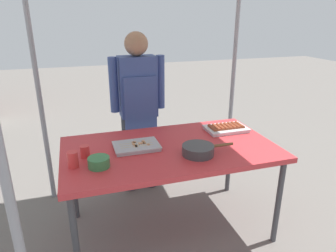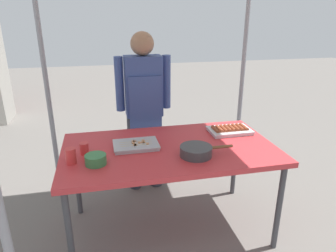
{
  "view_description": "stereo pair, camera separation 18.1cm",
  "coord_description": "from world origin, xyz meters",
  "px_view_note": "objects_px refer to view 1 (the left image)",
  "views": [
    {
      "loc": [
        -0.65,
        -2.02,
        1.7
      ],
      "look_at": [
        0.0,
        0.05,
        0.9
      ],
      "focal_mm": 32.62,
      "sensor_mm": 36.0,
      "label": 1
    },
    {
      "loc": [
        -0.47,
        -2.07,
        1.7
      ],
      "look_at": [
        0.0,
        0.05,
        0.9
      ],
      "focal_mm": 32.62,
      "sensor_mm": 36.0,
      "label": 2
    }
  ],
  "objects_px": {
    "tray_meat_skewers": "(137,146)",
    "vendor_woman": "(138,102)",
    "cooking_wok": "(198,150)",
    "drink_cup_near_edge": "(73,160)",
    "condiment_bowl": "(99,162)",
    "tray_grilled_sausages": "(226,128)",
    "drink_cup_by_wok": "(85,151)",
    "stall_table": "(170,153)"
  },
  "relations": [
    {
      "from": "cooking_wok",
      "to": "drink_cup_by_wok",
      "type": "bearing_deg",
      "value": 165.47
    },
    {
      "from": "tray_grilled_sausages",
      "to": "drink_cup_by_wok",
      "type": "xyz_separation_m",
      "value": [
        -1.19,
        -0.17,
        0.02
      ]
    },
    {
      "from": "condiment_bowl",
      "to": "vendor_woman",
      "type": "relative_size",
      "value": 0.09
    },
    {
      "from": "stall_table",
      "to": "vendor_woman",
      "type": "xyz_separation_m",
      "value": [
        -0.09,
        0.71,
        0.22
      ]
    },
    {
      "from": "tray_grilled_sausages",
      "to": "drink_cup_by_wok",
      "type": "distance_m",
      "value": 1.2
    },
    {
      "from": "tray_meat_skewers",
      "to": "cooking_wok",
      "type": "xyz_separation_m",
      "value": [
        0.4,
        -0.24,
        0.02
      ]
    },
    {
      "from": "drink_cup_near_edge",
      "to": "vendor_woman",
      "type": "height_order",
      "value": "vendor_woman"
    },
    {
      "from": "cooking_wok",
      "to": "drink_cup_near_edge",
      "type": "bearing_deg",
      "value": 175.38
    },
    {
      "from": "tray_meat_skewers",
      "to": "vendor_woman",
      "type": "relative_size",
      "value": 0.22
    },
    {
      "from": "tray_meat_skewers",
      "to": "stall_table",
      "type": "bearing_deg",
      "value": -10.66
    },
    {
      "from": "cooking_wok",
      "to": "drink_cup_by_wok",
      "type": "distance_m",
      "value": 0.8
    },
    {
      "from": "cooking_wok",
      "to": "vendor_woman",
      "type": "relative_size",
      "value": 0.25
    },
    {
      "from": "tray_meat_skewers",
      "to": "vendor_woman",
      "type": "xyz_separation_m",
      "value": [
        0.16,
        0.67,
        0.15
      ]
    },
    {
      "from": "tray_meat_skewers",
      "to": "condiment_bowl",
      "type": "xyz_separation_m",
      "value": [
        -0.3,
        -0.22,
        0.02
      ]
    },
    {
      "from": "vendor_woman",
      "to": "tray_grilled_sausages",
      "type": "bearing_deg",
      "value": 140.71
    },
    {
      "from": "condiment_bowl",
      "to": "drink_cup_by_wok",
      "type": "relative_size",
      "value": 1.67
    },
    {
      "from": "tray_grilled_sausages",
      "to": "cooking_wok",
      "type": "relative_size",
      "value": 0.9
    },
    {
      "from": "drink_cup_near_edge",
      "to": "drink_cup_by_wok",
      "type": "relative_size",
      "value": 1.27
    },
    {
      "from": "drink_cup_near_edge",
      "to": "vendor_woman",
      "type": "relative_size",
      "value": 0.07
    },
    {
      "from": "stall_table",
      "to": "drink_cup_by_wok",
      "type": "xyz_separation_m",
      "value": [
        -0.62,
        0.01,
        0.1
      ]
    },
    {
      "from": "tray_grilled_sausages",
      "to": "tray_meat_skewers",
      "type": "xyz_separation_m",
      "value": [
        -0.81,
        -0.13,
        -0.01
      ]
    },
    {
      "from": "stall_table",
      "to": "drink_cup_near_edge",
      "type": "xyz_separation_m",
      "value": [
        -0.71,
        -0.12,
        0.11
      ]
    },
    {
      "from": "drink_cup_near_edge",
      "to": "drink_cup_by_wok",
      "type": "bearing_deg",
      "value": 58.14
    },
    {
      "from": "stall_table",
      "to": "tray_meat_skewers",
      "type": "relative_size",
      "value": 4.74
    },
    {
      "from": "drink_cup_near_edge",
      "to": "drink_cup_by_wok",
      "type": "distance_m",
      "value": 0.16
    },
    {
      "from": "condiment_bowl",
      "to": "vendor_woman",
      "type": "height_order",
      "value": "vendor_woman"
    },
    {
      "from": "cooking_wok",
      "to": "condiment_bowl",
      "type": "height_order",
      "value": "cooking_wok"
    },
    {
      "from": "vendor_woman",
      "to": "cooking_wok",
      "type": "bearing_deg",
      "value": 104.78
    },
    {
      "from": "vendor_woman",
      "to": "condiment_bowl",
      "type": "bearing_deg",
      "value": 62.66
    },
    {
      "from": "stall_table",
      "to": "drink_cup_by_wok",
      "type": "bearing_deg",
      "value": 179.21
    },
    {
      "from": "condiment_bowl",
      "to": "vendor_woman",
      "type": "distance_m",
      "value": 1.01
    },
    {
      "from": "condiment_bowl",
      "to": "drink_cup_by_wok",
      "type": "distance_m",
      "value": 0.2
    },
    {
      "from": "tray_grilled_sausages",
      "to": "condiment_bowl",
      "type": "xyz_separation_m",
      "value": [
        -1.11,
        -0.35,
        0.01
      ]
    },
    {
      "from": "drink_cup_near_edge",
      "to": "vendor_woman",
      "type": "xyz_separation_m",
      "value": [
        0.62,
        0.84,
        0.11
      ]
    },
    {
      "from": "drink_cup_by_wok",
      "to": "vendor_woman",
      "type": "bearing_deg",
      "value": 52.7
    },
    {
      "from": "stall_table",
      "to": "tray_grilled_sausages",
      "type": "height_order",
      "value": "tray_grilled_sausages"
    },
    {
      "from": "cooking_wok",
      "to": "drink_cup_near_edge",
      "type": "relative_size",
      "value": 3.56
    },
    {
      "from": "tray_grilled_sausages",
      "to": "vendor_woman",
      "type": "distance_m",
      "value": 0.86
    },
    {
      "from": "cooking_wok",
      "to": "vendor_woman",
      "type": "xyz_separation_m",
      "value": [
        -0.24,
        0.91,
        0.13
      ]
    },
    {
      "from": "drink_cup_by_wok",
      "to": "condiment_bowl",
      "type": "bearing_deg",
      "value": -66.42
    },
    {
      "from": "drink_cup_by_wok",
      "to": "vendor_woman",
      "type": "height_order",
      "value": "vendor_woman"
    },
    {
      "from": "tray_meat_skewers",
      "to": "drink_cup_by_wok",
      "type": "distance_m",
      "value": 0.38
    }
  ]
}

